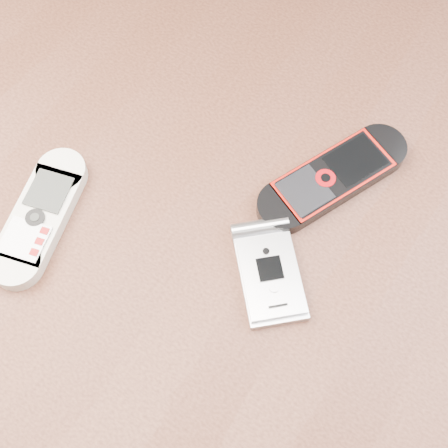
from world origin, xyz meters
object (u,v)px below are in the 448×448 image
nokia_white (40,216)px  motorola_razr (270,274)px  nokia_black_red (333,177)px  table (220,266)px

nokia_white → motorola_razr: (0.21, 0.07, -0.00)m
nokia_white → motorola_razr: same height
nokia_black_red → motorola_razr: 0.12m
table → nokia_black_red: nokia_black_red is taller
nokia_white → nokia_black_red: 0.28m
table → nokia_white: nokia_white is taller
nokia_white → nokia_black_red: (0.21, 0.19, 0.00)m
motorola_razr → table: bearing=121.4°
nokia_black_red → motorola_razr: same height
nokia_white → motorola_razr: size_ratio=1.43×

